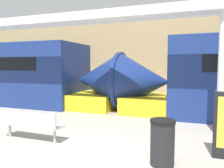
{
  "coord_description": "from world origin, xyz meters",
  "views": [
    {
      "loc": [
        2.11,
        -3.65,
        2.02
      ],
      "look_at": [
        -0.35,
        3.2,
        1.4
      ],
      "focal_mm": 35.0,
      "sensor_mm": 36.0,
      "label": 1
    }
  ],
  "objects": [
    {
      "name": "ground_plane",
      "position": [
        0.0,
        0.0,
        0.0
      ],
      "size": [
        60.0,
        60.0,
        0.0
      ],
      "primitive_type": "plane",
      "color": "#A8A093"
    },
    {
      "name": "station_wall",
      "position": [
        0.0,
        11.23,
        2.5
      ],
      "size": [
        56.0,
        0.2,
        5.0
      ],
      "primitive_type": "cube",
      "color": "tan",
      "rests_on": "ground_plane"
    },
    {
      "name": "trash_bin",
      "position": [
        1.62,
        0.74,
        0.47
      ],
      "size": [
        0.51,
        0.51,
        0.93
      ],
      "color": "black",
      "rests_on": "ground_plane"
    },
    {
      "name": "bench_near",
      "position": [
        -1.92,
        0.99,
        0.49
      ],
      "size": [
        1.88,
        0.46,
        0.81
      ],
      "rotation": [
        0.0,
        0.0,
        -0.01
      ],
      "color": "#ADB2B7",
      "rests_on": "ground_plane"
    },
    {
      "name": "support_column_near",
      "position": [
        2.95,
        3.18,
        1.76
      ],
      "size": [
        0.21,
        0.21,
        3.52
      ],
      "primitive_type": "cylinder",
      "color": "silver",
      "rests_on": "ground_plane"
    },
    {
      "name": "canopy_beam",
      "position": [
        2.95,
        3.18,
        3.66
      ],
      "size": [
        28.0,
        0.6,
        0.28
      ],
      "primitive_type": "cube",
      "color": "silver",
      "rests_on": "support_column_near"
    }
  ]
}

